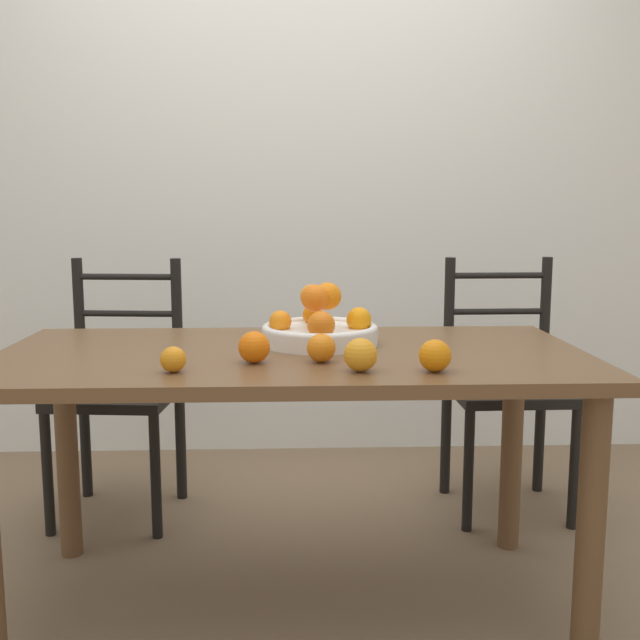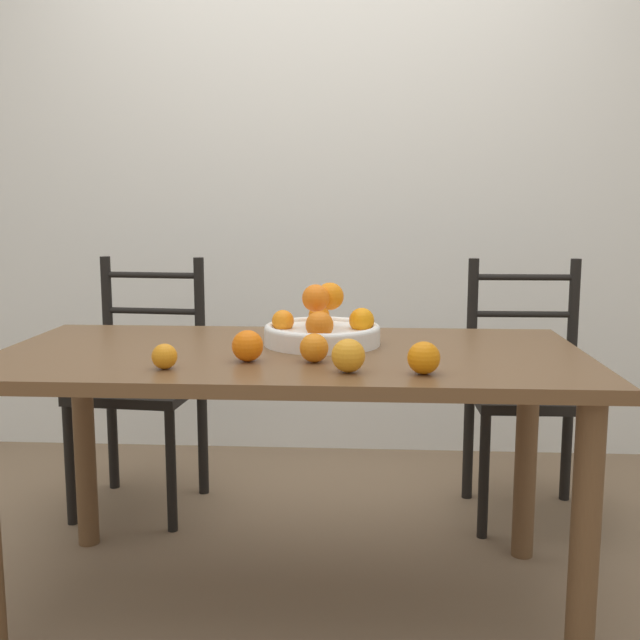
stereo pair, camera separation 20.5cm
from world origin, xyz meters
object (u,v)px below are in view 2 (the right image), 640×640
at_px(fruit_bowl, 322,328).
at_px(orange_loose_0, 248,346).
at_px(orange_loose_1, 164,356).
at_px(chair_left, 142,389).
at_px(orange_loose_2, 348,356).
at_px(orange_loose_4, 314,348).
at_px(chair_right, 528,395).
at_px(orange_loose_3, 424,358).

xyz_separation_m(fruit_bowl, orange_loose_0, (-0.18, -0.25, -0.01)).
height_order(orange_loose_0, orange_loose_1, orange_loose_0).
relative_size(fruit_bowl, chair_left, 0.36).
xyz_separation_m(orange_loose_2, chair_left, (-0.80, 0.95, -0.33)).
xyz_separation_m(orange_loose_0, orange_loose_1, (-0.19, -0.10, -0.01)).
relative_size(orange_loose_0, orange_loose_1, 1.30).
xyz_separation_m(orange_loose_1, orange_loose_2, (0.45, -0.01, 0.01)).
bearing_deg(orange_loose_4, orange_loose_0, -179.71).
relative_size(chair_left, chair_right, 1.00).
height_order(fruit_bowl, chair_left, chair_left).
bearing_deg(orange_loose_1, orange_loose_2, -1.11).
bearing_deg(orange_loose_2, orange_loose_3, -2.88).
relative_size(orange_loose_3, orange_loose_4, 1.06).
distance_m(orange_loose_2, chair_left, 1.29).
bearing_deg(chair_right, fruit_bowl, -141.76).
relative_size(orange_loose_2, chair_right, 0.09).
relative_size(fruit_bowl, orange_loose_4, 4.50).
bearing_deg(chair_right, orange_loose_4, -131.96).
relative_size(orange_loose_1, chair_right, 0.07).
bearing_deg(chair_left, orange_loose_0, -51.65).
bearing_deg(orange_loose_2, orange_loose_0, 157.00).
bearing_deg(orange_loose_3, orange_loose_2, 177.12).
height_order(orange_loose_0, chair_right, chair_right).
bearing_deg(orange_loose_3, fruit_bowl, 125.55).
xyz_separation_m(orange_loose_3, chair_right, (0.46, 0.96, -0.33)).
relative_size(fruit_bowl, orange_loose_0, 4.11).
bearing_deg(orange_loose_4, orange_loose_1, -164.03).
relative_size(orange_loose_0, chair_left, 0.09).
relative_size(fruit_bowl, chair_right, 0.36).
bearing_deg(chair_right, orange_loose_2, -124.81).
height_order(orange_loose_0, orange_loose_4, orange_loose_0).
bearing_deg(orange_loose_2, orange_loose_4, 128.91).
bearing_deg(chair_right, orange_loose_3, -116.45).
bearing_deg(orange_loose_4, chair_right, 48.90).
bearing_deg(orange_loose_0, orange_loose_4, 0.29).
xyz_separation_m(orange_loose_4, chair_right, (0.73, 0.84, -0.33)).
bearing_deg(orange_loose_4, orange_loose_3, -24.15).
height_order(orange_loose_1, orange_loose_4, orange_loose_4).
xyz_separation_m(fruit_bowl, orange_loose_1, (-0.37, -0.35, -0.02)).
distance_m(orange_loose_3, chair_right, 1.11).
height_order(orange_loose_2, chair_left, chair_left).
bearing_deg(orange_loose_1, orange_loose_3, -1.61).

